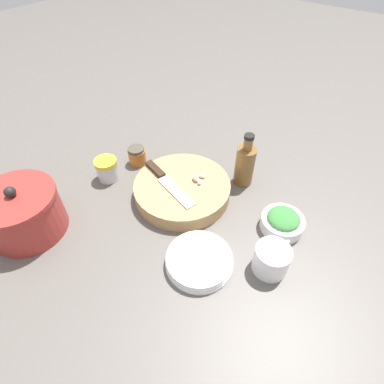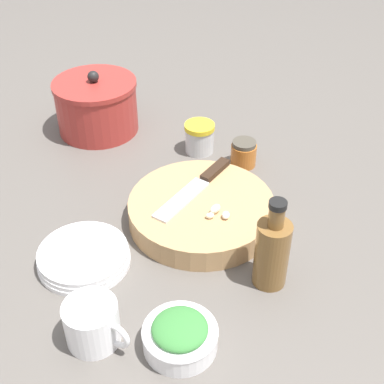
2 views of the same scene
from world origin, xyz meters
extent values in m
plane|color=#56514C|center=(0.00, 0.00, 0.00)|extent=(5.00, 5.00, 0.00)
cylinder|color=tan|center=(0.07, -0.04, 0.02)|extent=(0.29, 0.29, 0.05)
cube|color=black|center=(0.17, -0.03, 0.05)|extent=(0.09, 0.04, 0.01)
cube|color=silver|center=(0.06, 0.00, 0.05)|extent=(0.15, 0.07, 0.01)
ellipsoid|color=#F1E1C6|center=(0.02, -0.07, 0.05)|extent=(0.02, 0.02, 0.01)
ellipsoid|color=silver|center=(0.04, -0.07, 0.06)|extent=(0.03, 0.02, 0.02)
ellipsoid|color=silver|center=(0.04, -0.10, 0.05)|extent=(0.02, 0.02, 0.01)
cylinder|color=white|center=(-0.23, -0.11, 0.02)|extent=(0.12, 0.12, 0.04)
torus|color=white|center=(-0.23, -0.11, 0.04)|extent=(0.12, 0.12, 0.01)
ellipsoid|color=#387A38|center=(-0.23, -0.11, 0.04)|extent=(0.09, 0.09, 0.03)
cylinder|color=silver|center=(0.31, 0.05, 0.03)|extent=(0.07, 0.07, 0.06)
cylinder|color=yellow|center=(0.31, 0.05, 0.07)|extent=(0.07, 0.07, 0.01)
cylinder|color=white|center=(-0.27, 0.03, 0.04)|extent=(0.09, 0.09, 0.08)
torus|color=white|center=(-0.28, -0.02, 0.04)|extent=(0.02, 0.05, 0.05)
cylinder|color=white|center=(-0.12, 0.13, 0.01)|extent=(0.17, 0.17, 0.01)
cylinder|color=white|center=(-0.12, 0.13, 0.01)|extent=(0.17, 0.17, 0.01)
cylinder|color=white|center=(-0.12, 0.13, 0.03)|extent=(0.17, 0.17, 0.01)
cylinder|color=#B26023|center=(0.29, -0.07, 0.03)|extent=(0.06, 0.06, 0.05)
cylinder|color=#474238|center=(0.29, -0.07, 0.06)|extent=(0.05, 0.05, 0.01)
cylinder|color=brown|center=(-0.05, -0.21, 0.06)|extent=(0.06, 0.06, 0.13)
cylinder|color=brown|center=(-0.05, -0.21, 0.15)|extent=(0.03, 0.03, 0.04)
cylinder|color=black|center=(-0.05, -0.21, 0.17)|extent=(0.03, 0.03, 0.01)
cylinder|color=#9E2D28|center=(0.32, 0.32, 0.06)|extent=(0.20, 0.20, 0.12)
cylinder|color=#9E2D28|center=(0.32, 0.32, 0.13)|extent=(0.21, 0.21, 0.01)
sphere|color=black|center=(0.32, 0.32, 0.15)|extent=(0.03, 0.03, 0.03)
camera|label=1|loc=(-0.36, 0.46, 0.67)|focal=28.00mm
camera|label=2|loc=(-0.72, -0.30, 0.71)|focal=50.00mm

